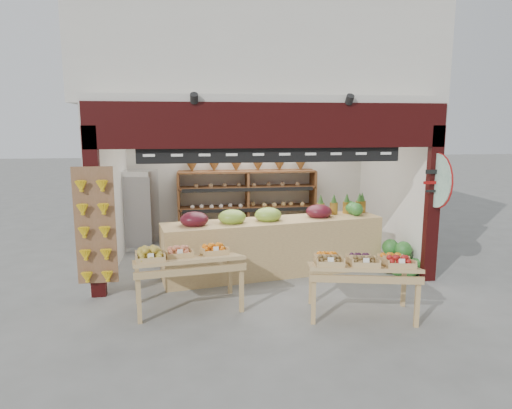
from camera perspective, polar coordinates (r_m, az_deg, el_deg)
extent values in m
plane|color=slate|center=(8.66, 0.75, -7.93)|extent=(60.00, 60.00, 0.00)
cube|color=beige|center=(10.58, -1.08, 3.67)|extent=(5.76, 0.18, 3.00)
cube|color=beige|center=(8.96, -17.77, 2.04)|extent=(0.18, 3.38, 3.00)
cube|color=beige|center=(9.70, 16.76, 2.67)|extent=(0.18, 3.38, 3.00)
cube|color=beige|center=(8.84, 0.20, 12.55)|extent=(5.76, 3.38, 0.12)
cube|color=beige|center=(10.04, -0.72, 18.78)|extent=(6.36, 4.60, 2.40)
cube|color=black|center=(7.21, 2.06, 9.86)|extent=(5.70, 0.14, 0.70)
cube|color=black|center=(7.38, -19.54, -1.05)|extent=(0.22, 0.14, 2.65)
cube|color=black|center=(8.25, 21.17, -0.04)|extent=(0.22, 0.14, 2.65)
cube|color=black|center=(7.25, 2.00, 6.30)|extent=(4.20, 0.05, 0.26)
cylinder|color=white|center=(7.33, 2.70, 8.29)|extent=(0.34, 0.05, 0.34)
cube|color=brown|center=(7.33, -19.45, -2.53)|extent=(0.60, 0.04, 1.80)
cylinder|color=#BCECCD|center=(8.11, 21.67, 2.81)|extent=(0.04, 0.90, 0.90)
cylinder|color=maroon|center=(8.09, 21.75, 2.78)|extent=(0.01, 0.92, 0.92)
cube|color=brown|center=(10.27, -9.59, -0.53)|extent=(0.05, 0.51, 1.63)
cube|color=brown|center=(10.33, -1.11, -0.33)|extent=(0.05, 0.51, 1.63)
cube|color=brown|center=(10.62, 7.10, -0.13)|extent=(0.05, 0.51, 1.63)
cube|color=brown|center=(10.42, -1.10, -2.81)|extent=(3.05, 0.51, 0.04)
cube|color=brown|center=(10.33, -1.11, -0.33)|extent=(3.05, 0.51, 0.04)
cube|color=brown|center=(10.26, -1.12, 2.18)|extent=(3.05, 0.51, 0.04)
cube|color=brown|center=(10.22, -1.12, 4.16)|extent=(3.05, 0.51, 0.04)
cone|color=#8F5E2F|center=(10.14, -8.02, 4.82)|extent=(0.32, 0.32, 0.28)
cone|color=#8F5E2F|center=(10.15, -5.25, 4.88)|extent=(0.32, 0.32, 0.28)
cone|color=#8F5E2F|center=(10.18, -2.49, 4.92)|extent=(0.32, 0.32, 0.28)
cone|color=#8F5E2F|center=(10.24, 0.24, 4.96)|extent=(0.32, 0.32, 0.28)
cone|color=#8F5E2F|center=(10.32, 2.94, 4.99)|extent=(0.32, 0.32, 0.28)
cone|color=#8F5E2F|center=(10.42, 5.59, 5.00)|extent=(0.32, 0.32, 0.28)
cube|color=silver|center=(10.05, -14.35, -0.69)|extent=(0.80, 0.80, 1.71)
cube|color=beige|center=(9.02, -10.45, -6.31)|extent=(0.43, 0.37, 0.32)
cube|color=beige|center=(8.94, -10.19, -4.50)|extent=(0.39, 0.34, 0.27)
cube|color=#134717|center=(8.78, -7.19, -6.84)|extent=(0.41, 0.35, 0.27)
cube|color=beige|center=(9.16, -6.58, -6.18)|extent=(0.37, 0.32, 0.25)
cube|color=tan|center=(8.23, 2.23, -5.32)|extent=(4.03, 1.44, 0.99)
ellipsoid|color=#59141E|center=(7.73, -7.74, -1.88)|extent=(0.48, 0.44, 0.26)
ellipsoid|color=#8CB23F|center=(7.87, -3.01, -1.59)|extent=(0.48, 0.44, 0.26)
ellipsoid|color=#8CB23F|center=(8.06, 1.53, -1.30)|extent=(0.48, 0.44, 0.26)
ellipsoid|color=#59141E|center=(8.43, 7.88, -0.89)|extent=(0.48, 0.44, 0.26)
cylinder|color=olive|center=(8.62, 8.07, -0.58)|extent=(0.15, 0.15, 0.22)
cylinder|color=olive|center=(8.74, 9.69, -0.48)|extent=(0.15, 0.15, 0.22)
cylinder|color=olive|center=(8.87, 11.26, -0.38)|extent=(0.15, 0.15, 0.22)
cylinder|color=olive|center=(9.01, 12.79, -0.28)|extent=(0.15, 0.15, 0.22)
cylinder|color=olive|center=(9.03, 13.09, -0.26)|extent=(0.15, 0.15, 0.22)
cube|color=tan|center=(6.74, -8.57, -6.86)|extent=(1.65, 1.07, 0.23)
cube|color=tan|center=(6.47, -14.41, -11.66)|extent=(0.07, 0.07, 0.62)
cube|color=tan|center=(6.65, -1.82, -10.74)|extent=(0.07, 0.07, 0.62)
cube|color=tan|center=(7.18, -14.61, -9.49)|extent=(0.07, 0.07, 0.62)
cube|color=tan|center=(7.34, -3.29, -8.74)|extent=(0.07, 0.07, 0.62)
cube|color=tan|center=(6.59, 13.09, -7.66)|extent=(1.62, 1.11, 0.22)
cube|color=tan|center=(6.32, 7.20, -12.10)|extent=(0.07, 0.07, 0.60)
cube|color=tan|center=(6.54, 19.49, -11.84)|extent=(0.07, 0.07, 0.60)
cube|color=tan|center=(6.99, 6.88, -9.90)|extent=(0.07, 0.07, 0.60)
cube|color=tan|center=(7.19, 17.98, -9.75)|extent=(0.07, 0.07, 0.60)
sphere|color=#1E511B|center=(8.57, 17.33, -7.52)|extent=(0.31, 0.31, 0.31)
sphere|color=#1E511B|center=(8.72, 19.29, -7.34)|extent=(0.31, 0.31, 0.31)
sphere|color=#1E511B|center=(8.86, 16.43, -6.91)|extent=(0.31, 0.31, 0.31)
sphere|color=#1E511B|center=(9.00, 18.35, -6.75)|extent=(0.31, 0.31, 0.31)
sphere|color=#1E511B|center=(8.71, 17.95, -5.39)|extent=(0.31, 0.31, 0.31)
sphere|color=#1E511B|center=(8.55, 18.64, -7.64)|extent=(0.31, 0.31, 0.31)
sphere|color=#1E511B|center=(8.67, 16.21, -7.26)|extent=(0.31, 0.31, 0.31)
sphere|color=#1E511B|center=(8.80, 16.46, -5.15)|extent=(0.31, 0.31, 0.31)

